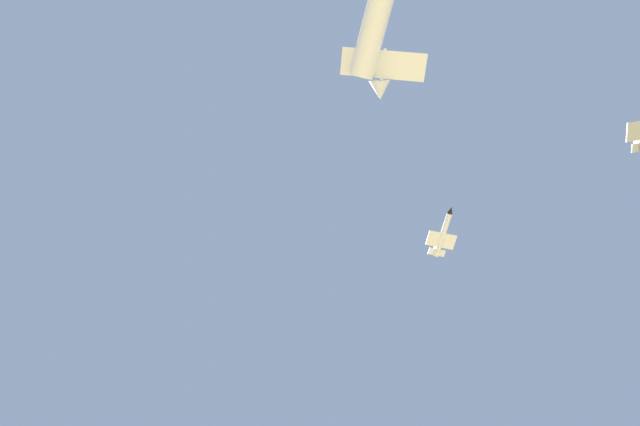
{
  "coord_description": "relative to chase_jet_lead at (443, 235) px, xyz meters",
  "views": [
    {
      "loc": [
        38.0,
        77.12,
        4.09
      ],
      "look_at": [
        23.44,
        58.23,
        70.2
      ],
      "focal_mm": 25.19,
      "sensor_mm": 36.0,
      "label": 1
    }
  ],
  "objects": [
    {
      "name": "chase_jet_lead",
      "position": [
        0.0,
        0.0,
        0.0
      ],
      "size": [
        9.6,
        14.87,
        4.0
      ],
      "rotation": [
        0.0,
        0.0,
        1.12
      ],
      "color": "silver"
    }
  ]
}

